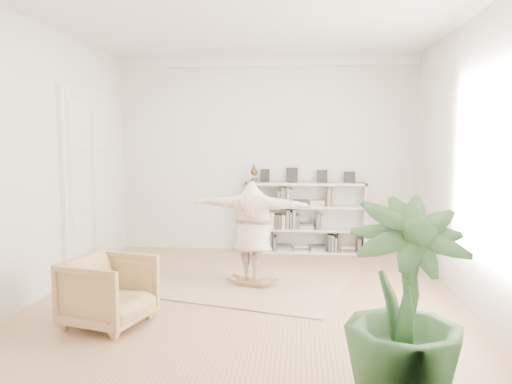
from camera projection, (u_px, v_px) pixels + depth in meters
The scene contains 9 objects.
floor at pixel (250, 299), 6.56m from camera, with size 6.00×6.00×0.00m, color #916F4A.
room_shell at pixel (266, 61), 9.10m from camera, with size 6.00×6.00×6.00m.
doors at pixel (89, 183), 7.93m from camera, with size 0.09×1.78×2.92m.
bookshelf at pixel (305, 219), 9.21m from camera, with size 2.20×0.35×1.64m.
armchair at pixel (109, 291), 5.60m from camera, with size 0.83×0.86×0.78m, color tan.
rug at pixel (253, 285), 7.13m from camera, with size 2.50×2.00×0.02m, color tan.
rocker_board at pixel (253, 282), 7.13m from camera, with size 0.54×0.41×0.10m.
person at pixel (253, 229), 7.05m from camera, with size 1.75×0.48×1.43m, color beige.
houseplant at pixel (404, 306), 3.82m from camera, with size 0.92×0.92×1.64m, color #2A4F27.
Camera 1 is at (0.65, -6.34, 2.09)m, focal length 35.00 mm.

